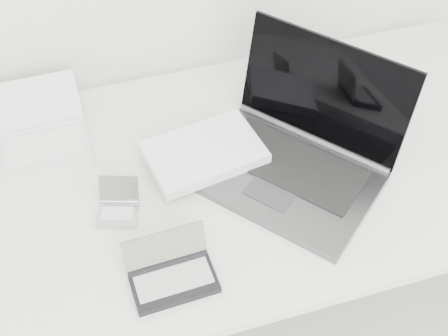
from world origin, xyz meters
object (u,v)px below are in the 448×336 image
object	(u,v)px
laptop_large	(272,153)
palmtop_charcoal	(172,274)
netbook_open_white	(42,137)
desk	(231,182)

from	to	relation	value
laptop_large	palmtop_charcoal	size ratio (longest dim) A/B	3.39
palmtop_charcoal	netbook_open_white	bearing A→B (deg)	111.77
desk	laptop_large	bearing A→B (deg)	-8.64
laptop_large	palmtop_charcoal	distance (m)	0.39
laptop_large	netbook_open_white	distance (m)	0.58
desk	laptop_large	xyz separation A→B (m)	(0.10, -0.02, 0.09)
laptop_large	netbook_open_white	size ratio (longest dim) A/B	2.17
laptop_large	netbook_open_white	xyz separation A→B (m)	(-0.53, 0.24, -0.03)
desk	palmtop_charcoal	world-z (taller)	palmtop_charcoal
laptop_large	netbook_open_white	world-z (taller)	laptop_large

